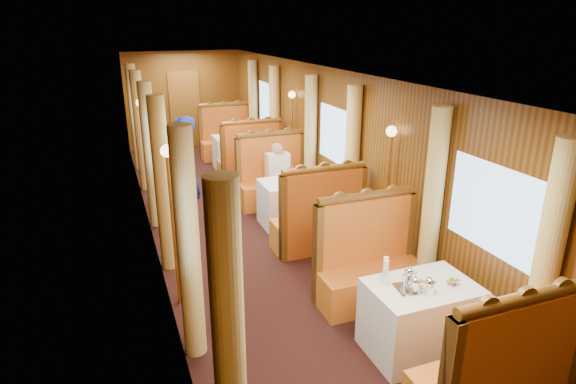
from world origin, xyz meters
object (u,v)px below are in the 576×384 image
teapot_left (415,287)px  rose_vase_mid (292,170)px  table_near (420,318)px  table_far (238,152)px  banquette_far_aft (227,141)px  steward (185,173)px  banquette_near_fwd (494,380)px  banquette_mid_fwd (319,223)px  teapot_right (430,288)px  tea_tray (413,288)px  passenger (278,169)px  fruit_plate (453,283)px  banquette_mid_aft (273,182)px  teapot_back (409,277)px  table_mid (293,203)px  banquette_near_aft (369,268)px  banquette_far_fwd (250,161)px  rose_vase_far (237,128)px

teapot_left → rose_vase_mid: (0.14, 3.61, 0.11)m
table_near → table_far: same height
banquette_far_aft → steward: steward is taller
banquette_near_fwd → banquette_mid_fwd: 3.50m
banquette_far_aft → teapot_left: banquette_far_aft is taller
teapot_right → banquette_far_aft: bearing=77.0°
table_far → teapot_right: 7.17m
tea_tray → passenger: bearing=88.2°
tea_tray → fruit_plate: (0.41, -0.08, 0.01)m
banquette_mid_fwd → banquette_mid_aft: (0.00, 2.03, 0.00)m
teapot_back → teapot_left: bearing=-107.1°
table_mid → passenger: passenger is taller
table_far → table_mid: bearing=-90.0°
banquette_near_aft → tea_tray: 1.10m
teapot_right → fruit_plate: bearing=-1.7°
banquette_far_aft → teapot_right: banquette_far_aft is taller
banquette_mid_aft → banquette_far_fwd: same height
banquette_mid_aft → fruit_plate: bearing=-86.6°
rose_vase_far → banquette_near_aft: bearing=-89.9°
teapot_back → fruit_plate: teapot_back is taller
table_mid → steward: 1.82m
teapot_back → passenger: bearing=87.4°
banquette_mid_aft → banquette_far_fwd: size_ratio=1.00×
teapot_left → teapot_right: teapot_right is taller
teapot_right → teapot_back: (-0.06, 0.25, -0.00)m
banquette_mid_aft → teapot_left: (-0.16, -4.59, 0.39)m
table_mid → rose_vase_far: (-0.01, 3.51, 0.55)m
fruit_plate → teapot_back: bearing=154.5°
banquette_near_aft → steward: 3.52m
table_near → table_mid: size_ratio=1.00×
table_mid → teapot_back: 3.44m
banquette_near_aft → teapot_back: (-0.11, -0.93, 0.39)m
table_mid → teapot_left: size_ratio=6.78×
table_near → rose_vase_far: (-0.01, 7.01, 0.55)m
table_near → rose_vase_mid: 3.57m
rose_vase_far → teapot_right: bearing=-90.3°
table_near → teapot_back: (-0.11, 0.09, 0.44)m
teapot_left → banquette_far_aft: bearing=107.9°
tea_tray → rose_vase_mid: size_ratio=0.94×
teapot_right → teapot_left: bearing=130.9°
banquette_near_fwd → banquette_near_aft: size_ratio=1.00×
tea_tray → table_mid: bearing=87.8°
banquette_near_aft → passenger: 3.24m
table_near → banquette_near_aft: size_ratio=0.78×
teapot_right → passenger: passenger is taller
banquette_mid_fwd → fruit_plate: 2.62m
passenger → rose_vase_mid: bearing=-91.3°
banquette_far_fwd → rose_vase_mid: size_ratio=3.72×
fruit_plate → passenger: size_ratio=0.27×
tea_tray → steward: steward is taller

